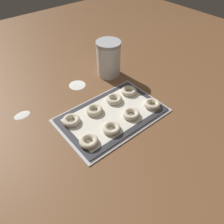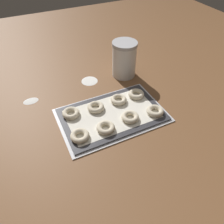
# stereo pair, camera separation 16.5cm
# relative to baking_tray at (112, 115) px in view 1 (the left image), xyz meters

# --- Properties ---
(ground_plane) EXTENTS (2.80, 2.80, 0.00)m
(ground_plane) POSITION_rel_baking_tray_xyz_m (0.01, 0.01, -0.00)
(ground_plane) COLOR brown
(baking_tray) EXTENTS (0.45, 0.29, 0.01)m
(baking_tray) POSITION_rel_baking_tray_xyz_m (0.00, 0.00, 0.00)
(baking_tray) COLOR silver
(baking_tray) RESTS_ON ground_plane
(baking_mat) EXTENTS (0.42, 0.27, 0.00)m
(baking_mat) POSITION_rel_baking_tray_xyz_m (0.00, 0.00, 0.01)
(baking_mat) COLOR #333338
(baking_mat) RESTS_ON baking_tray
(bagel_front_far_left) EXTENTS (0.07, 0.07, 0.02)m
(bagel_front_far_left) POSITION_rel_baking_tray_xyz_m (-0.17, -0.07, 0.02)
(bagel_front_far_left) COLOR beige
(bagel_front_far_left) RESTS_ON baking_mat
(bagel_front_mid_left) EXTENTS (0.07, 0.07, 0.02)m
(bagel_front_mid_left) POSITION_rel_baking_tray_xyz_m (-0.06, -0.07, 0.02)
(bagel_front_mid_left) COLOR beige
(bagel_front_mid_left) RESTS_ON baking_mat
(bagel_front_mid_right) EXTENTS (0.07, 0.07, 0.02)m
(bagel_front_mid_right) POSITION_rel_baking_tray_xyz_m (0.05, -0.06, 0.02)
(bagel_front_mid_right) COLOR beige
(bagel_front_mid_right) RESTS_ON baking_mat
(bagel_front_far_right) EXTENTS (0.07, 0.07, 0.02)m
(bagel_front_far_right) POSITION_rel_baking_tray_xyz_m (0.17, -0.07, 0.02)
(bagel_front_far_right) COLOR beige
(bagel_front_far_right) RESTS_ON baking_mat
(bagel_back_far_left) EXTENTS (0.07, 0.07, 0.02)m
(bagel_back_far_left) POSITION_rel_baking_tray_xyz_m (-0.16, 0.07, 0.02)
(bagel_back_far_left) COLOR beige
(bagel_back_far_left) RESTS_ON baking_mat
(bagel_back_mid_left) EXTENTS (0.07, 0.07, 0.02)m
(bagel_back_mid_left) POSITION_rel_baking_tray_xyz_m (-0.05, 0.06, 0.02)
(bagel_back_mid_left) COLOR beige
(bagel_back_mid_left) RESTS_ON baking_mat
(bagel_back_mid_right) EXTENTS (0.07, 0.07, 0.02)m
(bagel_back_mid_right) POSITION_rel_baking_tray_xyz_m (0.06, 0.06, 0.02)
(bagel_back_mid_right) COLOR beige
(bagel_back_mid_right) RESTS_ON baking_mat
(bagel_back_far_right) EXTENTS (0.07, 0.07, 0.02)m
(bagel_back_far_right) POSITION_rel_baking_tray_xyz_m (0.15, 0.06, 0.02)
(bagel_back_far_right) COLOR beige
(bagel_back_far_right) RESTS_ON baking_mat
(flour_canister) EXTENTS (0.13, 0.13, 0.18)m
(flour_canister) POSITION_rel_baking_tray_xyz_m (0.19, 0.26, 0.09)
(flour_canister) COLOR white
(flour_canister) RESTS_ON ground_plane
(flour_patch_near) EXTENTS (0.07, 0.05, 0.00)m
(flour_patch_near) POSITION_rel_baking_tray_xyz_m (-0.30, 0.25, -0.00)
(flour_patch_near) COLOR white
(flour_patch_near) RESTS_ON ground_plane
(flour_patch_far) EXTENTS (0.08, 0.08, 0.00)m
(flour_patch_far) POSITION_rel_baking_tray_xyz_m (0.01, 0.28, -0.00)
(flour_patch_far) COLOR white
(flour_patch_far) RESTS_ON ground_plane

